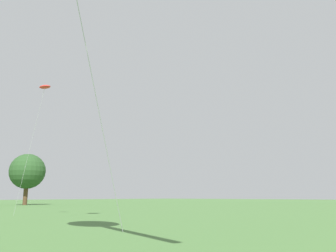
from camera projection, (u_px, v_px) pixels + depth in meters
name	position (u px, v px, depth m)	size (l,w,h in m)	color
small_kite_bird_shape	(45.00, 88.00, 26.15)	(0.86, 3.28, 9.86)	red
tree_shrub_far	(27.00, 171.00, 58.54)	(6.00, 6.00, 8.68)	#513823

